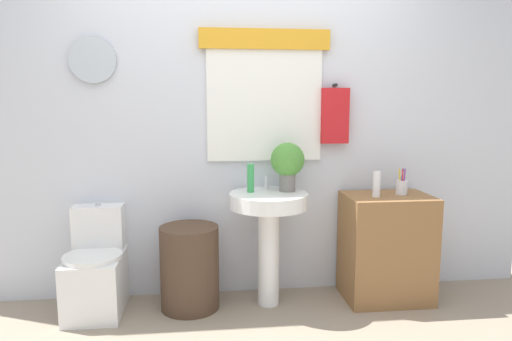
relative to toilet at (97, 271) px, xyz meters
name	(u,v)px	position (x,y,z in m)	size (l,w,h in m)	color
back_wall	(240,118)	(1.01, 0.27, 1.03)	(4.40, 0.18, 2.60)	silver
toilet	(97,271)	(0.00, 0.00, 0.00)	(0.38, 0.51, 0.72)	white
laundry_hamper	(190,267)	(0.63, -0.03, 0.01)	(0.40, 0.40, 0.58)	#4C3828
pedestal_sink	(269,220)	(1.18, -0.03, 0.33)	(0.54, 0.54, 0.80)	white
faucet	(266,183)	(1.18, 0.09, 0.57)	(0.03, 0.03, 0.10)	silver
wooden_cabinet	(386,247)	(2.03, -0.03, 0.10)	(0.60, 0.44, 0.76)	olive
soap_bottle	(251,178)	(1.06, 0.02, 0.62)	(0.05, 0.05, 0.20)	green
potted_plant	(288,162)	(1.32, 0.03, 0.73)	(0.24, 0.24, 0.34)	slate
lotion_bottle	(377,184)	(1.93, -0.07, 0.58)	(0.05, 0.05, 0.18)	white
toothbrush_cup	(402,187)	(2.14, -0.01, 0.54)	(0.08, 0.08, 0.19)	silver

